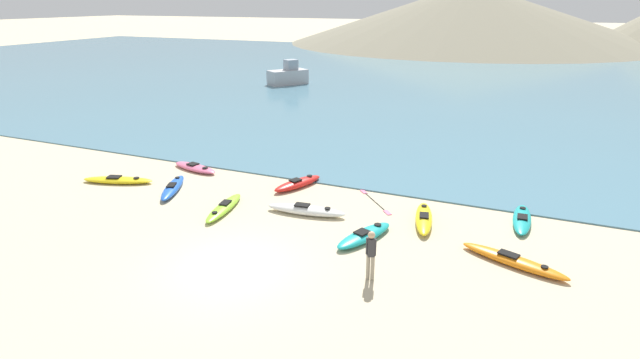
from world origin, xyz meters
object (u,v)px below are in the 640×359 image
kayak_on_sand_3 (298,183)px  kayak_on_sand_4 (173,187)px  kayak_on_sand_1 (364,235)px  kayak_on_sand_7 (224,208)px  kayak_on_sand_6 (306,210)px  loose_paddle (375,202)px  kayak_on_sand_2 (513,260)px  kayak_on_sand_9 (522,219)px  person_near_foreground (371,252)px  moored_boat_0 (288,76)px  kayak_on_sand_5 (195,167)px  kayak_on_sand_8 (118,180)px  kayak_on_sand_0 (424,218)px

kayak_on_sand_3 → kayak_on_sand_4: 5.38m
kayak_on_sand_1 → kayak_on_sand_7: bearing=178.2°
kayak_on_sand_6 → loose_paddle: (2.06, 2.21, -0.16)m
kayak_on_sand_2 → kayak_on_sand_9: (0.11, 3.41, -0.00)m
person_near_foreground → loose_paddle: person_near_foreground is taller
moored_boat_0 → loose_paddle: 30.17m
kayak_on_sand_9 → kayak_on_sand_7: bearing=-162.4°
kayak_on_sand_1 → moored_boat_0: size_ratio=0.69×
kayak_on_sand_9 → loose_paddle: size_ratio=1.29×
kayak_on_sand_3 → kayak_on_sand_5: (-5.56, 0.11, -0.04)m
kayak_on_sand_1 → loose_paddle: size_ratio=1.27×
kayak_on_sand_4 → kayak_on_sand_9: 14.16m
kayak_on_sand_8 → loose_paddle: bearing=12.0°
kayak_on_sand_0 → moored_boat_0: (-18.89, 26.34, 0.70)m
kayak_on_sand_2 → kayak_on_sand_6: bearing=172.6°
kayak_on_sand_9 → kayak_on_sand_4: bearing=-170.0°
kayak_on_sand_0 → kayak_on_sand_2: 3.80m
kayak_on_sand_1 → kayak_on_sand_6: 2.97m
kayak_on_sand_6 → kayak_on_sand_8: size_ratio=0.97×
kayak_on_sand_9 → kayak_on_sand_2: bearing=-91.8°
kayak_on_sand_5 → kayak_on_sand_6: (7.14, -2.64, 0.04)m
kayak_on_sand_0 → kayak_on_sand_5: (-11.45, 1.61, -0.03)m
kayak_on_sand_6 → moored_boat_0: 31.02m
kayak_on_sand_4 → loose_paddle: bearing=15.0°
kayak_on_sand_6 → kayak_on_sand_5: bearing=159.7°
kayak_on_sand_9 → moored_boat_0: moored_boat_0 is taller
kayak_on_sand_5 → loose_paddle: bearing=-2.7°
kayak_on_sand_6 → person_near_foreground: bearing=-43.7°
kayak_on_sand_0 → kayak_on_sand_2: kayak_on_sand_0 is taller
kayak_on_sand_2 → moored_boat_0: 35.96m
kayak_on_sand_3 → kayak_on_sand_7: kayak_on_sand_3 is taller
kayak_on_sand_7 → person_near_foreground: (6.79, -2.59, 0.75)m
kayak_on_sand_9 → kayak_on_sand_5: bearing=179.2°
kayak_on_sand_0 → loose_paddle: size_ratio=1.36×
kayak_on_sand_5 → kayak_on_sand_2: bearing=-13.9°
kayak_on_sand_1 → kayak_on_sand_4: bearing=172.9°
kayak_on_sand_7 → kayak_on_sand_2: bearing=-0.0°
kayak_on_sand_0 → kayak_on_sand_5: kayak_on_sand_0 is taller
kayak_on_sand_6 → kayak_on_sand_9: bearing=17.6°
kayak_on_sand_4 → moored_boat_0: 28.63m
kayak_on_sand_1 → person_near_foreground: (0.98, -2.41, 0.74)m
kayak_on_sand_2 → moored_boat_0: moored_boat_0 is taller
kayak_on_sand_1 → kayak_on_sand_5: (-9.87, 3.80, -0.02)m
kayak_on_sand_4 → person_near_foreground: person_near_foreground is taller
kayak_on_sand_3 → kayak_on_sand_5: bearing=178.8°
kayak_on_sand_7 → moored_boat_0: (-11.51, 28.34, 0.74)m
kayak_on_sand_1 → person_near_foreground: size_ratio=1.80×
kayak_on_sand_2 → person_near_foreground: bearing=-145.9°
kayak_on_sand_2 → kayak_on_sand_3: (-9.11, 3.51, 0.03)m
kayak_on_sand_2 → kayak_on_sand_4: 13.87m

